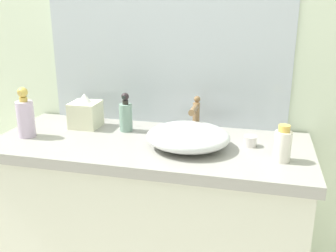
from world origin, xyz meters
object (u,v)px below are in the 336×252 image
at_px(candle_jar, 250,141).
at_px(tissue_box, 85,113).
at_px(sink_basin, 188,137).
at_px(lotion_bottle, 283,145).
at_px(perfume_bottle, 25,116).
at_px(soap_dispenser, 126,115).

bearing_deg(candle_jar, tissue_box, 174.43).
height_order(sink_basin, candle_jar, sink_basin).
relative_size(lotion_bottle, tissue_box, 0.86).
xyz_separation_m(sink_basin, perfume_bottle, (-0.70, -0.04, 0.04)).
xyz_separation_m(perfume_bottle, candle_jar, (0.93, 0.11, -0.07)).
height_order(soap_dispenser, candle_jar, soap_dispenser).
bearing_deg(soap_dispenser, candle_jar, -6.51).
height_order(tissue_box, candle_jar, tissue_box).
relative_size(perfume_bottle, candle_jar, 4.25).
bearing_deg(tissue_box, lotion_bottle, -12.89).
distance_m(sink_basin, perfume_bottle, 0.70).
xyz_separation_m(soap_dispenser, tissue_box, (-0.20, 0.01, -0.01)).
relative_size(lotion_bottle, candle_jar, 2.69).
xyz_separation_m(lotion_bottle, candle_jar, (-0.12, 0.12, -0.04)).
bearing_deg(sink_basin, perfume_bottle, -177.04).
height_order(perfume_bottle, tissue_box, perfume_bottle).
xyz_separation_m(sink_basin, lotion_bottle, (0.36, -0.05, 0.02)).
bearing_deg(perfume_bottle, tissue_box, 44.45).
bearing_deg(lotion_bottle, perfume_bottle, 179.22).
bearing_deg(soap_dispenser, sink_basin, -24.00).
height_order(sink_basin, lotion_bottle, lotion_bottle).
bearing_deg(tissue_box, soap_dispenser, -2.95).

